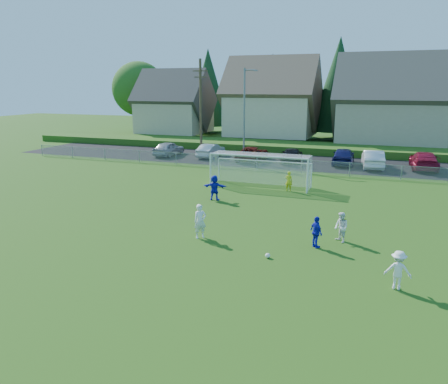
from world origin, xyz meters
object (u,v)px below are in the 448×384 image
Objects in this scene: player_white_c at (398,270)px; player_white_a at (200,221)px; player_blue_b at (214,188)px; goalkeeper at (289,181)px; soccer_goal at (261,165)px; player_white_b at (341,227)px; car_b at (211,151)px; player_blue_a at (316,232)px; soccer_ball at (268,256)px; car_f at (373,159)px; car_d at (292,155)px; car_g at (424,161)px; car_e at (343,156)px; car_a at (169,149)px; car_c at (252,154)px.

player_white_a is at bearing -13.92° from player_white_c.
player_blue_b is 5.84m from goalkeeper.
player_white_b is at bearing -56.38° from soccer_goal.
goalkeeper is 16.23m from car_b.
player_white_c is 4.80m from player_blue_a.
car_f is (3.61, 24.21, 0.71)m from soccer_ball.
player_blue_b reaches higher than car_d.
player_white_c is at bearing 101.72° from car_d.
car_f is at bearing -45.47° from player_blue_a.
soccer_goal is at bearing 42.57° from car_g.
player_white_b is 0.98× the size of player_blue_a.
car_e is at bearing -101.43° from goalkeeper.
car_b is at bearing -53.15° from player_white_c.
soccer_goal is (-4.97, -11.52, 0.80)m from car_e.
player_blue_a reaches higher than car_b.
soccer_goal is (8.55, -11.26, 0.91)m from car_b.
car_f reaches higher than car_g.
player_white_b is 22.45m from car_d.
player_blue_b is at bearing -38.97° from player_white_c.
soccer_goal reaches higher than player_white_a.
soccer_goal is (1.80, 4.97, 0.79)m from player_blue_b.
car_a is 0.87× the size of car_c.
player_white_a is at bearing 62.14° from car_g.
player_blue_b is (-11.13, 9.79, 0.08)m from player_white_c.
car_g reaches higher than player_white_b.
player_blue_a is (-3.50, 3.29, 0.00)m from player_white_c.
goalkeeper reaches higher than car_d.
car_f is at bearing 160.92° from car_e.
player_white_c is 0.20× the size of soccer_goal.
car_c is 1.03× the size of car_f.
car_f is 0.67× the size of soccer_goal.
car_a is 18.20m from car_e.
player_white_a is 0.34× the size of car_c.
player_white_b is at bearing 81.90° from car_f.
player_white_b is 0.34× the size of car_b.
player_blue_b is 0.23× the size of soccer_goal.
player_blue_b reaches higher than car_g.
car_g is at bearing -93.47° from player_white_c.
player_white_a is at bearing 55.58° from player_blue_a.
goalkeeper is at bearing -19.47° from soccer_goal.
player_blue_a reaches higher than goalkeeper.
car_c is at bearing -17.23° from player_blue_a.
goalkeeper reaches higher than soccer_ball.
car_d is at bearing -178.35° from car_b.
player_white_b is at bearing 140.31° from player_blue_b.
goalkeeper is at bearing 59.13° from car_f.
car_d is at bearing -26.50° from player_blue_a.
car_d is (8.64, -0.17, -0.01)m from car_b.
car_f is (20.87, -0.01, 0.06)m from car_a.
player_blue_a is at bearing 109.14° from goalkeeper.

